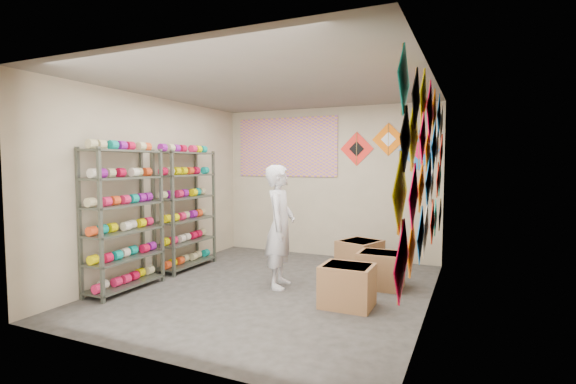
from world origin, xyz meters
The scene contains 12 objects.
ground centered at (0.00, 0.00, 0.00)m, with size 4.50×4.50×0.00m, color #2E2B28.
room_walls centered at (0.00, 0.00, 1.64)m, with size 4.50×4.50×4.50m.
shelf_rack_front centered at (-1.78, -0.85, 0.95)m, with size 0.40×1.10×1.90m, color #4C5147.
shelf_rack_back centered at (-1.78, 0.45, 0.95)m, with size 0.40×1.10×1.90m, color #4C5147.
string_spools centered at (-1.78, -0.20, 1.05)m, with size 0.12×2.36×0.12m.
kite_wall_display centered at (1.98, -0.01, 1.67)m, with size 0.06×4.30×2.04m.
back_wall_kites centered at (1.12, 2.24, 1.98)m, with size 1.69×0.02×0.81m.
poster centered at (-0.80, 2.23, 2.00)m, with size 2.00×0.01×1.10m, color purple.
shopkeeper centered at (0.05, 0.14, 0.84)m, with size 0.52×0.68×1.68m, color silver.
carton_a centered at (1.12, -0.25, 0.25)m, with size 0.60×0.50×0.50m, color olive.
carton_b centered at (1.32, 0.68, 0.24)m, with size 0.59×0.49×0.49m, color olive.
carton_c centered at (0.88, 1.25, 0.26)m, with size 0.54×0.59×0.51m, color olive.
Camera 1 is at (2.47, -4.96, 1.70)m, focal length 26.00 mm.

